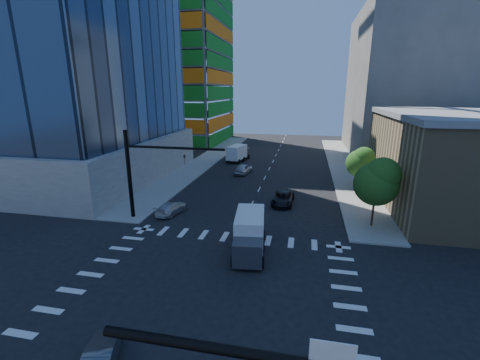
# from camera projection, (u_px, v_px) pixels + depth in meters

# --- Properties ---
(ground) EXTENTS (160.00, 160.00, 0.00)m
(ground) POSITION_uv_depth(u_px,v_px,m) (205.00, 299.00, 20.53)
(ground) COLOR black
(ground) RESTS_ON ground
(road_markings) EXTENTS (20.00, 20.00, 0.01)m
(road_markings) POSITION_uv_depth(u_px,v_px,m) (205.00, 298.00, 20.52)
(road_markings) COLOR silver
(road_markings) RESTS_ON ground
(sidewalk_ne) EXTENTS (5.00, 60.00, 0.15)m
(sidewalk_ne) POSITION_uv_depth(u_px,v_px,m) (343.00, 166.00, 55.81)
(sidewalk_ne) COLOR gray
(sidewalk_ne) RESTS_ON ground
(sidewalk_nw) EXTENTS (5.00, 60.00, 0.15)m
(sidewalk_nw) POSITION_uv_depth(u_px,v_px,m) (206.00, 160.00, 60.65)
(sidewalk_nw) COLOR gray
(sidewalk_nw) RESTS_ON ground
(construction_building) EXTENTS (25.16, 34.50, 70.60)m
(construction_building) POSITION_uv_depth(u_px,v_px,m) (171.00, 40.00, 77.58)
(construction_building) COLOR gray
(construction_building) RESTS_ON ground
(bg_building_ne) EXTENTS (24.00, 30.00, 28.00)m
(bg_building_ne) POSITION_uv_depth(u_px,v_px,m) (418.00, 84.00, 63.39)
(bg_building_ne) COLOR #65625B
(bg_building_ne) RESTS_ON ground
(signal_mast_nw) EXTENTS (10.20, 0.40, 9.00)m
(signal_mast_nw) POSITION_uv_depth(u_px,v_px,m) (142.00, 167.00, 31.82)
(signal_mast_nw) COLOR black
(signal_mast_nw) RESTS_ON sidewalk_nw
(tree_south) EXTENTS (4.16, 4.16, 6.82)m
(tree_south) POSITION_uv_depth(u_px,v_px,m) (378.00, 181.00, 29.93)
(tree_south) COLOR #382316
(tree_south) RESTS_ON sidewalk_ne
(tree_north) EXTENTS (3.54, 3.52, 5.78)m
(tree_north) POSITION_uv_depth(u_px,v_px,m) (361.00, 161.00, 41.37)
(tree_north) COLOR #382316
(tree_north) RESTS_ON sidewalk_ne
(car_nb_far) EXTENTS (2.51, 5.03, 1.37)m
(car_nb_far) POSITION_uv_depth(u_px,v_px,m) (283.00, 198.00, 37.42)
(car_nb_far) COLOR black
(car_nb_far) RESTS_ON ground
(car_sb_near) EXTENTS (2.64, 4.61, 1.26)m
(car_sb_near) POSITION_uv_depth(u_px,v_px,m) (172.00, 208.00, 34.55)
(car_sb_near) COLOR silver
(car_sb_near) RESTS_ON ground
(car_sb_mid) EXTENTS (2.56, 4.90, 1.59)m
(car_sb_mid) POSITION_uv_depth(u_px,v_px,m) (243.00, 169.00, 51.04)
(car_sb_mid) COLOR silver
(car_sb_mid) RESTS_ON ground
(car_sb_cross) EXTENTS (2.66, 4.10, 1.27)m
(car_sb_cross) POSITION_uv_depth(u_px,v_px,m) (101.00, 357.00, 15.25)
(car_sb_cross) COLOR #4D4D52
(car_sb_cross) RESTS_ON ground
(box_truck_near) EXTENTS (3.18, 6.11, 3.07)m
(box_truck_near) POSITION_uv_depth(u_px,v_px,m) (249.00, 238.00, 25.96)
(box_truck_near) COLOR black
(box_truck_near) RESTS_ON ground
(box_truck_far) EXTENTS (3.58, 6.12, 3.01)m
(box_truck_far) POSITION_uv_depth(u_px,v_px,m) (239.00, 154.00, 60.30)
(box_truck_far) COLOR black
(box_truck_far) RESTS_ON ground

